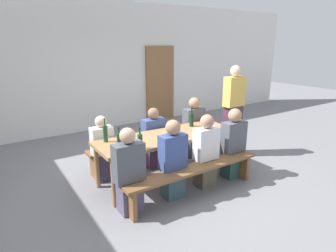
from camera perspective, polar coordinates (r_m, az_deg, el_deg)
The scene contains 20 objects.
ground_plane at distance 4.79m, azimuth 0.00°, elevation -10.38°, with size 24.00×24.00×0.00m, color slate.
back_wall at distance 7.45m, azimuth -15.17°, elevation 11.48°, with size 14.00×0.20×3.20m, color silver.
wooden_door at distance 8.20m, azimuth -1.59°, elevation 8.55°, with size 0.90×0.06×2.10m, color olive.
tasting_table at distance 4.53m, azimuth 0.00°, elevation -2.73°, with size 2.34×0.77×0.75m.
bench_near at distance 4.14m, azimuth 5.31°, elevation -9.42°, with size 2.24×0.30×0.45m.
bench_far at distance 5.19m, azimuth -4.19°, elevation -3.94°, with size 2.24×0.30×0.45m.
wine_bottle_0 at distance 3.88m, azimuth -9.82°, elevation -3.09°, with size 0.07×0.07×0.33m.
wine_bottle_1 at distance 3.91m, azimuth -5.68°, elevation -3.04°, with size 0.07×0.07×0.30m.
wine_bottle_2 at distance 4.97m, azimuth 4.78°, elevation 1.37°, with size 0.08×0.08×0.35m.
wine_bottle_3 at distance 4.26m, azimuth -12.55°, elevation -1.42°, with size 0.07×0.07×0.36m.
wine_glass_0 at distance 4.44m, azimuth -0.15°, elevation -0.48°, with size 0.07×0.07×0.17m.
wine_glass_1 at distance 4.35m, azimuth 0.59°, elevation -0.89°, with size 0.07×0.07×0.17m.
seated_guest_near_0 at distance 3.71m, azimuth -7.89°, elevation -9.43°, with size 0.40×0.24×1.16m.
seated_guest_near_1 at distance 4.02m, azimuth 0.97°, elevation -7.13°, with size 0.39×0.24×1.16m.
seated_guest_near_2 at distance 4.37m, azimuth 7.66°, elevation -5.37°, with size 0.38×0.24×1.15m.
seated_guest_near_3 at distance 4.75m, azimuth 13.01°, elevation -3.75°, with size 0.41×0.24×1.17m.
seated_guest_far_0 at distance 4.66m, azimuth -13.07°, elevation -4.78°, with size 0.34×0.24×1.08m.
seated_guest_far_1 at distance 5.04m, azimuth -2.91°, elevation -2.73°, with size 0.41×0.24×1.09m.
seated_guest_far_2 at distance 5.51m, azimuth 5.18°, elevation -0.55°, with size 0.41×0.24×1.18m.
standing_host at distance 5.66m, azimuth 13.00°, elevation 2.65°, with size 0.41×0.24×1.77m.
Camera 1 is at (-2.36, -3.58, 2.15)m, focal length 30.14 mm.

